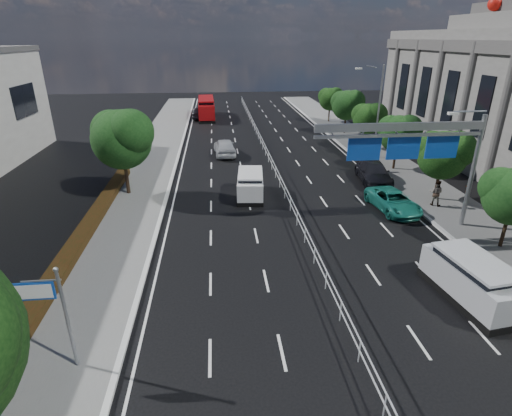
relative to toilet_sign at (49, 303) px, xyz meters
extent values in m
plane|color=black|center=(10.95, 0.00, -2.94)|extent=(160.00, 160.00, 0.00)
cube|color=slate|center=(-0.55, 0.00, -2.87)|extent=(5.00, 140.00, 0.14)
cube|color=silver|center=(1.95, 0.00, -2.87)|extent=(0.25, 140.00, 0.15)
cube|color=silver|center=(10.95, 22.50, -1.94)|extent=(0.05, 85.00, 0.05)
cube|color=silver|center=(10.95, 22.50, -2.39)|extent=(0.05, 85.00, 0.05)
cube|color=black|center=(-2.35, 5.00, -2.58)|extent=(1.00, 36.00, 0.44)
cylinder|color=gray|center=(0.45, 0.00, -0.84)|extent=(0.12, 0.12, 4.20)
sphere|color=gray|center=(0.45, 0.00, 1.31)|extent=(0.18, 0.18, 0.18)
cylinder|color=gray|center=(-0.10, 0.00, 0.91)|extent=(1.30, 0.07, 0.07)
cube|color=#0E3B9B|center=(-0.40, 0.00, 0.51)|extent=(1.35, 0.06, 0.68)
cube|color=white|center=(-0.40, 0.04, 0.51)|extent=(1.20, 0.01, 0.54)
cube|color=white|center=(-0.40, -0.04, 0.51)|extent=(1.20, 0.01, 0.54)
cylinder|color=gray|center=(21.55, 10.00, 0.66)|extent=(0.28, 0.28, 7.20)
cube|color=gray|center=(16.55, 10.00, 3.66)|extent=(10.20, 0.25, 0.45)
cube|color=gray|center=(16.55, 10.00, 3.16)|extent=(10.20, 0.18, 0.18)
cylinder|color=gray|center=(20.55, 10.00, 4.46)|extent=(2.00, 0.10, 0.10)
cube|color=silver|center=(19.55, 10.00, 4.36)|extent=(0.60, 0.25, 0.15)
cube|color=#0E3B9B|center=(19.35, 10.18, 2.36)|extent=(2.00, 0.08, 1.40)
cube|color=white|center=(19.35, 10.23, 2.36)|extent=(1.80, 0.02, 1.20)
cube|color=#0E3B9B|center=(16.95, 10.18, 2.36)|extent=(2.00, 0.08, 1.40)
cube|color=white|center=(16.95, 10.23, 2.36)|extent=(1.80, 0.02, 1.20)
cube|color=#0E3B9B|center=(14.55, 10.18, 2.36)|extent=(2.00, 0.08, 1.40)
cube|color=white|center=(14.55, 10.23, 2.36)|extent=(1.80, 0.02, 1.20)
cylinder|color=gray|center=(21.75, 26.00, 1.56)|extent=(0.16, 0.16, 9.00)
cylinder|color=gray|center=(20.55, 26.00, 5.86)|extent=(0.10, 2.40, 0.10)
cube|color=silver|center=(19.35, 26.00, 5.71)|extent=(0.60, 0.25, 0.15)
cube|color=#4C4947|center=(27.85, 22.00, 7.66)|extent=(0.40, 36.00, 1.00)
sphere|color=#B2140C|center=(28.75, 22.00, 10.86)|extent=(1.10, 1.10, 1.10)
cylinder|color=black|center=(-1.05, 18.00, -1.19)|extent=(0.28, 0.28, 3.50)
sphere|color=black|center=(-1.05, 18.00, 1.40)|extent=(4.40, 4.40, 4.40)
sphere|color=black|center=(-0.17, 17.34, 2.10)|extent=(3.30, 3.30, 3.30)
sphere|color=black|center=(-1.82, 18.66, 1.96)|extent=(3.08, 3.08, 3.08)
cylinder|color=black|center=(22.15, 7.00, -1.64)|extent=(0.21, 0.21, 2.60)
sphere|color=black|center=(21.59, 7.48, 0.70)|extent=(2.24, 2.24, 2.24)
cylinder|color=black|center=(22.15, 14.50, -1.54)|extent=(0.22, 0.22, 2.80)
sphere|color=black|center=(22.15, 14.50, 0.53)|extent=(3.50, 3.50, 3.50)
sphere|color=black|center=(22.85, 13.97, 1.09)|extent=(2.62, 2.62, 2.62)
sphere|color=black|center=(21.54, 15.03, 0.98)|extent=(2.45, 2.45, 2.45)
cylinder|color=black|center=(22.15, 22.00, -1.59)|extent=(0.22, 0.22, 2.70)
sphere|color=black|center=(22.15, 22.00, 0.40)|extent=(3.30, 3.30, 3.30)
sphere|color=black|center=(22.81, 21.50, 0.94)|extent=(2.48, 2.48, 2.47)
sphere|color=black|center=(21.58, 22.50, 0.84)|extent=(2.31, 2.31, 2.31)
cylinder|color=black|center=(22.15, 29.50, -1.62)|extent=(0.21, 0.21, 2.65)
sphere|color=black|center=(22.15, 29.50, 0.34)|extent=(3.20, 3.20, 3.20)
sphere|color=black|center=(22.79, 29.02, 0.87)|extent=(2.40, 2.40, 2.40)
sphere|color=black|center=(21.59, 29.98, 0.77)|extent=(2.24, 2.24, 2.24)
cylinder|color=black|center=(22.15, 37.00, -1.52)|extent=(0.23, 0.23, 2.85)
sphere|color=black|center=(22.15, 37.00, 0.59)|extent=(3.60, 3.60, 3.60)
sphere|color=black|center=(22.87, 36.46, 1.16)|extent=(2.70, 2.70, 2.70)
sphere|color=black|center=(21.52, 37.54, 1.05)|extent=(2.52, 2.52, 2.52)
cylinder|color=black|center=(22.15, 44.50, -1.64)|extent=(0.21, 0.21, 2.60)
sphere|color=black|center=(22.15, 44.50, 0.28)|extent=(3.10, 3.10, 3.10)
sphere|color=black|center=(22.77, 44.03, 0.80)|extent=(2.32, 2.33, 2.32)
sphere|color=black|center=(21.61, 44.97, 0.70)|extent=(2.17, 2.17, 2.17)
cube|color=black|center=(8.39, 16.72, -2.78)|extent=(2.35, 4.64, 0.32)
cube|color=silver|center=(8.39, 16.72, -2.01)|extent=(2.30, 4.55, 1.32)
cube|color=black|center=(8.39, 16.72, -1.35)|extent=(2.03, 3.31, 0.58)
cube|color=silver|center=(8.39, 16.72, -1.06)|extent=(2.13, 3.58, 0.12)
cylinder|color=black|center=(7.46, 15.35, -2.62)|extent=(0.34, 0.68, 0.66)
cylinder|color=black|center=(9.04, 15.20, -2.62)|extent=(0.34, 0.68, 0.66)
cylinder|color=black|center=(7.73, 18.24, -2.62)|extent=(0.34, 0.68, 0.66)
cylinder|color=black|center=(9.31, 18.09, -2.62)|extent=(0.34, 0.68, 0.66)
cube|color=black|center=(4.61, 49.89, -2.80)|extent=(2.58, 9.86, 0.29)
cube|color=#950A0C|center=(4.61, 49.89, -1.54)|extent=(2.53, 9.67, 1.99)
cube|color=black|center=(4.61, 49.89, -0.54)|extent=(2.28, 6.97, 0.88)
cube|color=#950A0C|center=(4.61, 49.89, -0.10)|extent=(2.38, 7.55, 0.18)
cylinder|color=black|center=(3.73, 46.69, -2.64)|extent=(0.27, 0.61, 0.60)
cylinder|color=black|center=(5.65, 46.74, -2.64)|extent=(0.27, 0.61, 0.60)
cylinder|color=black|center=(3.57, 53.03, -2.64)|extent=(0.27, 0.61, 0.60)
cylinder|color=black|center=(5.50, 53.08, -2.64)|extent=(0.27, 0.61, 0.60)
imported|color=#B3B5BB|center=(6.76, 28.63, -2.08)|extent=(2.38, 5.18, 1.72)
imported|color=black|center=(3.62, 49.32, -2.15)|extent=(2.08, 4.92, 1.58)
cube|color=black|center=(17.45, 2.58, -2.77)|extent=(2.76, 5.27, 0.34)
cube|color=#9FA2A7|center=(17.45, 2.58, -1.94)|extent=(2.70, 5.17, 1.42)
cube|color=black|center=(17.45, 2.58, -1.23)|extent=(2.36, 3.77, 0.63)
cube|color=#9FA2A7|center=(17.45, 2.58, -0.91)|extent=(2.48, 4.08, 0.13)
cylinder|color=black|center=(16.79, 0.85, -2.59)|extent=(0.39, 0.74, 0.71)
cylinder|color=black|center=(16.37, 4.09, -2.59)|extent=(0.39, 0.74, 0.71)
cylinder|color=black|center=(18.12, 4.31, -2.59)|extent=(0.39, 0.74, 0.71)
imported|color=#176A5D|center=(18.18, 12.98, -2.25)|extent=(2.83, 5.23, 1.39)
imported|color=black|center=(19.03, 19.00, -2.12)|extent=(2.97, 5.90, 1.64)
imported|color=gray|center=(24.35, 14.02, -1.90)|extent=(0.78, 0.75, 1.80)
imported|color=gray|center=(21.43, 13.27, -1.86)|extent=(1.16, 1.13, 1.89)
camera|label=1|loc=(5.93, -11.95, 8.41)|focal=28.00mm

